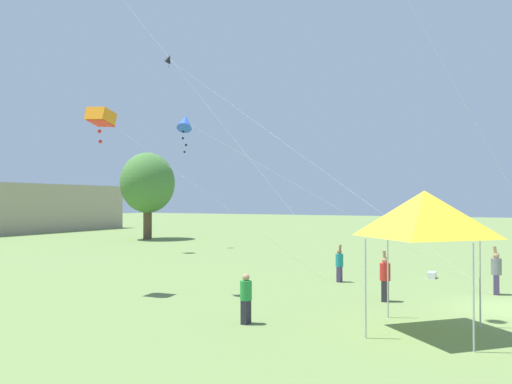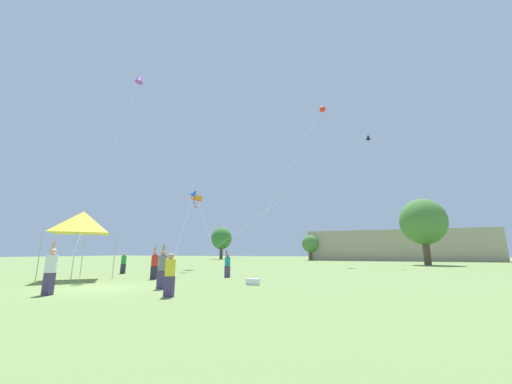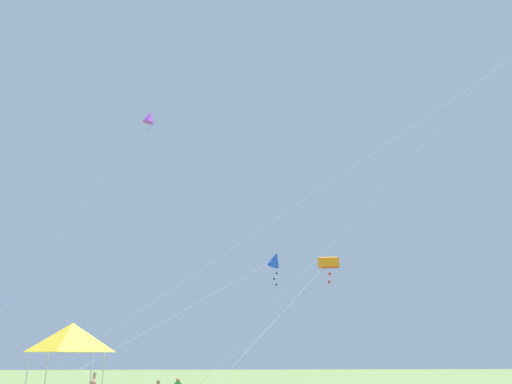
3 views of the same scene
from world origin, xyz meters
TOP-DOWN VIEW (x-y plane):
  - ground_plane at (0.00, 0.00)m, footprint 220.00×220.00m
  - distant_building at (18.19, 57.96)m, footprint 34.29×14.19m
  - tree_far_right at (-21.21, 54.21)m, footprint 5.21×4.69m
  - tree_near_right at (19.87, 33.41)m, footprint 5.89×5.30m
  - tree_far_left at (1.57, 50.70)m, footprint 3.52×3.17m
  - festival_tent at (-4.78, 2.45)m, footprint 3.16×3.16m
  - cooler_box at (6.31, 3.80)m, footprint 0.66×0.38m
  - person_green_shirt at (-6.32, 7.71)m, footprint 0.38×0.38m
  - person_red_shirt at (-0.70, 4.57)m, footprint 0.41×0.41m
  - person_yellow_shirt at (4.71, -1.14)m, footprint 0.39×0.39m
  - person_teal_shirt at (2.98, 7.60)m, footprint 0.37×0.37m
  - person_white_shirt at (-0.16, -2.41)m, footprint 0.43×0.43m
  - person_grey_shirt at (2.88, 0.75)m, footprint 0.42×0.42m
  - kite_red_diamond_0 at (7.68, 29.11)m, footprint 5.05×22.62m
  - kite_black_diamond_1 at (13.49, 25.86)m, footprint 11.18×25.58m
  - kite_blue_diamond_2 at (-3.01, 12.43)m, footprint 6.42×11.89m
  - kite_purple_diamond_3 at (-4.27, 5.51)m, footprint 4.43×7.84m
  - kite_orange_box_4 at (-4.71, 15.57)m, footprint 7.73×8.13m

SIDE VIEW (x-z plane):
  - ground_plane at x=0.00m, z-range 0.00..0.00m
  - cooler_box at x=6.31m, z-range 0.00..0.32m
  - person_green_shirt at x=-6.32m, z-range 0.06..1.66m
  - person_teal_shirt at x=2.98m, z-range -0.03..1.79m
  - person_yellow_shirt at x=4.71m, z-range 0.06..1.71m
  - person_red_shirt at x=-0.70m, z-range -0.03..1.96m
  - person_grey_shirt at x=2.88m, z-range -0.03..2.00m
  - person_white_shirt at x=-0.16m, z-range -0.03..2.08m
  - distant_building at x=18.19m, z-range 0.00..6.04m
  - tree_far_left at x=1.57m, z-range 0.78..6.09m
  - festival_tent at x=-4.78m, z-range 1.42..5.65m
  - tree_far_right at x=-21.21m, z-range 1.15..9.02m
  - tree_near_right at x=19.87m, z-range 1.30..10.18m
  - kite_blue_diamond_2 at x=-3.01m, z-range 3.38..11.14m
  - kite_orange_box_4 at x=-4.71m, z-range 3.52..11.41m
  - kite_purple_diamond_3 at x=-4.27m, z-range 7.53..23.47m
  - kite_black_diamond_1 at x=13.49m, z-range 7.69..24.10m
  - kite_red_diamond_0 at x=7.68m, z-range 10.98..34.52m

